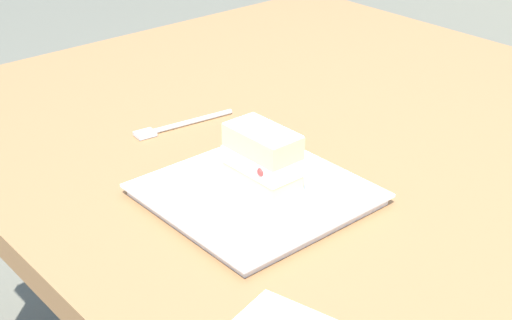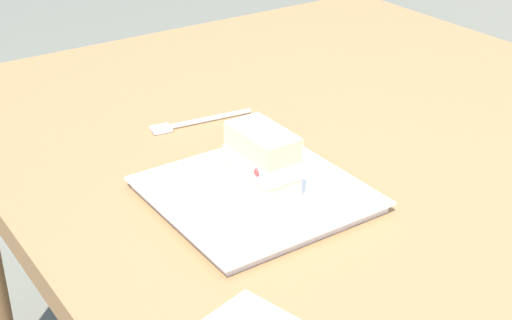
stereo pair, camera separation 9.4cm
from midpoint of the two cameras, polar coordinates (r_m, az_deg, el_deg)
patio_table at (r=1.12m, az=15.46°, el=-4.28°), size 1.56×1.09×0.71m
dessert_plate at (r=0.97m, az=2.79°, el=-2.74°), size 0.25×0.25×0.02m
cake_slice at (r=0.94m, az=3.39°, el=-0.10°), size 0.10×0.06×0.09m
dessert_fork at (r=1.18m, az=-2.42°, el=2.89°), size 0.04×0.17×0.01m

